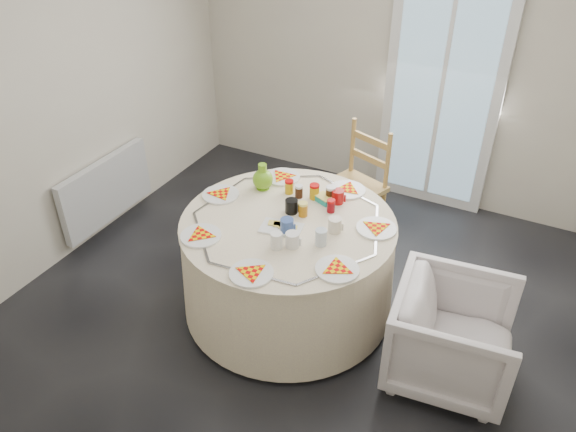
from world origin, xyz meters
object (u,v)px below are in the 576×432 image
at_px(table, 288,266).
at_px(wooden_chair, 353,188).
at_px(radiator, 106,190).
at_px(armchair, 454,330).
at_px(green_pitcher, 263,174).

relative_size(table, wooden_chair, 1.51).
bearing_deg(radiator, armchair, -5.38).
relative_size(radiator, table, 0.67).
height_order(radiator, table, table).
bearing_deg(green_pitcher, wooden_chair, 51.35).
bearing_deg(green_pitcher, armchair, -23.24).
distance_m(armchair, green_pitcher, 1.68).
relative_size(armchair, green_pitcher, 3.80).
xyz_separation_m(radiator, wooden_chair, (1.92, 0.86, 0.09)).
relative_size(table, armchair, 2.03).
bearing_deg(wooden_chair, armchair, -24.96).
bearing_deg(armchair, green_pitcher, 69.38).
xyz_separation_m(radiator, table, (1.85, -0.19, -0.01)).
height_order(armchair, green_pitcher, green_pitcher).
distance_m(radiator, table, 1.86).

